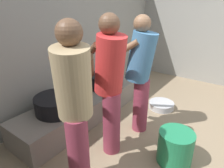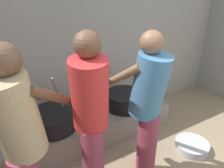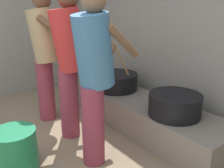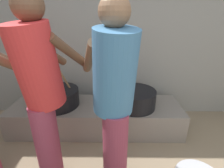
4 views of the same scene
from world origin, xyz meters
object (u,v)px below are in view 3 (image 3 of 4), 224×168
Objects in this scene: cooking_pot_secondary at (175,105)px; cook_in_red_shirt at (70,56)px; bucket_green_plastic at (15,150)px; cook_in_tan_shirt at (45,50)px; cooking_pot_main at (116,81)px; cook_in_blue_shirt at (94,70)px.

cooking_pot_secondary is 1.16m from cook_in_red_shirt.
cook_in_tan_shirt is at bearing 140.41° from bucket_green_plastic.
cooking_pot_main is at bearing 63.63° from cook_in_tan_shirt.
cooking_pot_main is 1.28× the size of cooking_pot_secondary.
cook_in_red_shirt is 1.01× the size of cook_in_tan_shirt.
cook_in_red_shirt is (-0.55, 0.06, 0.02)m from cook_in_blue_shirt.
cook_in_blue_shirt is (0.72, -0.79, 0.42)m from cooking_pot_main.
cook_in_blue_shirt is 0.98× the size of cook_in_red_shirt.
cooking_pot_main is 0.43× the size of cook_in_tan_shirt.
cook_in_red_shirt is at bearing -138.94° from cooking_pot_secondary.
cooking_pot_secondary is 0.34× the size of cook_in_blue_shirt.
cook_in_blue_shirt is at bearing -6.34° from cook_in_red_shirt.
cook_in_red_shirt is (-0.81, -0.70, 0.44)m from cooking_pot_secondary.
cook_in_tan_shirt is (-0.38, -0.77, 0.43)m from cooking_pot_main.
cooking_pot_main is at bearing 106.27° from bucket_green_plastic.
cooking_pot_main is 0.87m from cook_in_red_shirt.
cook_in_tan_shirt reaches higher than cooking_pot_secondary.
cook_in_red_shirt is at bearing 109.64° from bucket_green_plastic.
cook_in_blue_shirt is at bearing -1.08° from cook_in_tan_shirt.
cooking_pot_secondary is 1.37× the size of bucket_green_plastic.
cook_in_red_shirt reaches higher than cook_in_tan_shirt.
cooking_pot_secondary is 0.33× the size of cook_in_red_shirt.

